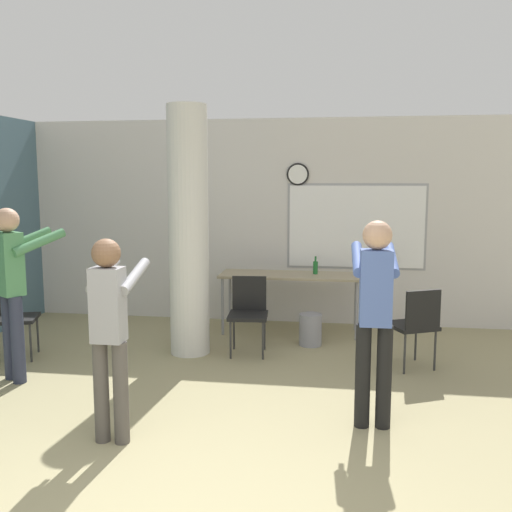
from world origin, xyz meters
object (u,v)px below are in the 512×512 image
at_px(bottle_on_table, 315,267).
at_px(chair_table_front, 248,309).
at_px(person_playing_front, 110,324).
at_px(chair_by_left_wall, 9,314).
at_px(chair_mid_room, 415,322).
at_px(person_watching_back, 13,280).
at_px(person_playing_side, 375,307).
at_px(folding_table, 290,278).

xyz_separation_m(bottle_on_table, chair_table_front, (-0.72, -1.00, -0.35)).
relative_size(bottle_on_table, person_playing_front, 0.15).
relative_size(chair_by_left_wall, chair_table_front, 1.00).
distance_m(chair_by_left_wall, chair_mid_room, 4.42).
bearing_deg(person_watching_back, bottle_on_table, 38.16).
relative_size(chair_by_left_wall, person_playing_side, 0.52).
xyz_separation_m(folding_table, person_playing_front, (-1.06, -3.30, 0.20)).
relative_size(chair_mid_room, chair_table_front, 1.00).
bearing_deg(chair_mid_room, bottle_on_table, 129.89).
bearing_deg(person_playing_side, folding_table, 108.48).
relative_size(bottle_on_table, chair_table_front, 0.26).
xyz_separation_m(folding_table, chair_table_front, (-0.40, -0.94, -0.20)).
height_order(chair_by_left_wall, person_watching_back, person_watching_back).
relative_size(bottle_on_table, person_playing_side, 0.14).
height_order(chair_table_front, person_playing_side, person_playing_side).
distance_m(folding_table, person_playing_front, 3.47).
bearing_deg(person_playing_front, chair_mid_room, 39.35).
relative_size(bottle_on_table, chair_mid_room, 0.26).
bearing_deg(chair_mid_room, chair_table_front, 170.01).
xyz_separation_m(bottle_on_table, person_playing_front, (-1.38, -3.36, 0.06)).
xyz_separation_m(chair_mid_room, person_playing_front, (-2.48, -2.04, 0.41)).
bearing_deg(person_playing_front, folding_table, 72.14).
distance_m(bottle_on_table, person_playing_front, 3.63).
xyz_separation_m(folding_table, person_playing_side, (0.91, -2.73, 0.27)).
distance_m(chair_mid_room, person_watching_back, 4.08).
height_order(bottle_on_table, chair_table_front, bottle_on_table).
relative_size(chair_by_left_wall, person_playing_front, 0.56).
bearing_deg(chair_mid_room, person_playing_front, -140.65).
bearing_deg(bottle_on_table, chair_table_front, -125.58).
distance_m(person_playing_side, person_playing_front, 2.06).
distance_m(folding_table, chair_by_left_wall, 3.37).
bearing_deg(chair_table_front, chair_mid_room, -9.99).
relative_size(bottle_on_table, chair_by_left_wall, 0.26).
bearing_deg(person_watching_back, person_playing_side, -9.16).
bearing_deg(folding_table, person_playing_front, -107.86).
relative_size(chair_table_front, person_watching_back, 0.51).
relative_size(person_playing_side, person_watching_back, 0.98).
bearing_deg(chair_by_left_wall, person_playing_front, -42.25).
bearing_deg(person_playing_front, bottle_on_table, 67.65).
distance_m(chair_mid_room, chair_table_front, 1.85).
height_order(bottle_on_table, chair_by_left_wall, bottle_on_table).
distance_m(folding_table, person_playing_side, 2.89).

